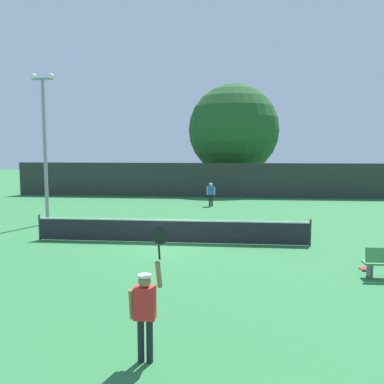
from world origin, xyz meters
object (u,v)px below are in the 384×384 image
(player_serving, at_px, (146,304))
(parked_car_near, at_px, (128,179))
(large_tree, at_px, (234,130))
(parked_car_far, at_px, (225,181))
(light_pole, at_px, (45,139))
(parked_car_mid, at_px, (177,181))
(tennis_ball, at_px, (125,240))
(player_receiving, at_px, (211,192))
(spare_racket, at_px, (364,268))

(player_serving, relative_size, parked_car_near, 0.58)
(large_tree, bearing_deg, player_serving, -92.88)
(parked_car_near, distance_m, parked_car_far, 10.14)
(light_pole, height_order, parked_car_mid, light_pole)
(parked_car_mid, bearing_deg, tennis_ball, -95.48)
(tennis_ball, relative_size, parked_car_near, 0.02)
(player_receiving, distance_m, parked_car_far, 12.25)
(player_receiving, distance_m, light_pole, 11.47)
(parked_car_mid, bearing_deg, player_serving, -91.08)
(light_pole, relative_size, large_tree, 0.78)
(tennis_ball, xyz_separation_m, spare_racket, (8.64, -3.12, -0.01))
(player_serving, relative_size, light_pole, 0.32)
(light_pole, xyz_separation_m, parked_car_near, (-1.26, 21.26, -3.58))
(large_tree, xyz_separation_m, parked_car_mid, (-5.45, 1.49, -4.84))
(parked_car_mid, bearing_deg, parked_car_near, 155.23)
(parked_car_near, height_order, parked_car_mid, same)
(player_receiving, relative_size, parked_car_near, 0.37)
(parked_car_near, bearing_deg, spare_racket, -63.09)
(tennis_ball, distance_m, parked_car_mid, 23.29)
(tennis_ball, xyz_separation_m, light_pole, (-5.06, 3.62, 4.32))
(player_serving, relative_size, spare_racket, 4.73)
(player_receiving, distance_m, tennis_ball, 11.49)
(player_serving, relative_size, large_tree, 0.25)
(tennis_ball, relative_size, spare_racket, 0.13)
(parked_car_far, bearing_deg, tennis_ball, -98.84)
(light_pole, bearing_deg, tennis_ball, -35.60)
(large_tree, distance_m, parked_car_mid, 7.44)
(tennis_ball, relative_size, light_pole, 0.01)
(tennis_ball, xyz_separation_m, parked_car_far, (3.68, 23.28, 0.74))
(spare_racket, height_order, light_pole, light_pole)
(player_serving, height_order, tennis_ball, player_serving)
(tennis_ball, relative_size, parked_car_far, 0.02)
(player_serving, xyz_separation_m, spare_racket, (5.72, 6.32, -1.05))
(player_serving, bearing_deg, large_tree, 87.12)
(parked_car_mid, height_order, parked_car_far, same)
(player_receiving, relative_size, spare_racket, 3.01)
(parked_car_near, bearing_deg, player_serving, -76.13)
(parked_car_mid, bearing_deg, player_receiving, -79.90)
(tennis_ball, bearing_deg, light_pole, 144.40)
(player_serving, height_order, large_tree, large_tree)
(parked_car_near, bearing_deg, player_receiving, -57.24)
(player_serving, xyz_separation_m, parked_car_far, (0.76, 32.73, -0.29))
(spare_racket, xyz_separation_m, light_pole, (-13.70, 6.74, 4.33))
(parked_car_mid, relative_size, parked_car_far, 1.05)
(spare_racket, bearing_deg, parked_car_far, 100.63)
(tennis_ball, distance_m, spare_racket, 9.19)
(parked_car_near, bearing_deg, parked_car_mid, -18.13)
(large_tree, bearing_deg, player_receiving, -97.96)
(spare_racket, relative_size, large_tree, 0.05)
(parked_car_far, bearing_deg, spare_racket, -79.22)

